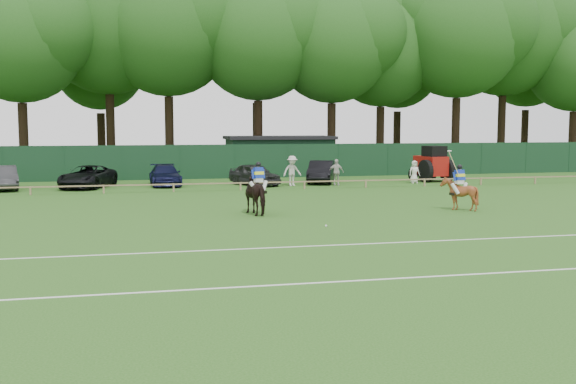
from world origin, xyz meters
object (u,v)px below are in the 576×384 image
object	(u,v)px
horse_chestnut	(459,194)
tractor	(432,165)
utility_shed	(279,155)
hatch_grey	(254,174)
spectator_right	(414,172)
polo_ball	(326,226)
estate_black	(321,172)
spectator_mid	(336,172)
horse_dark	(258,194)
spectator_left	(292,171)
sedan_navy	(165,175)
suv_black	(88,177)
sedan_grey	(3,178)

from	to	relation	value
horse_chestnut	tractor	size ratio (longest dim) A/B	0.49
horse_chestnut	utility_shed	distance (m)	23.84
hatch_grey	spectator_right	xyz separation A→B (m)	(10.82, -0.95, 0.05)
polo_ball	utility_shed	size ratio (longest dim) A/B	0.01
estate_black	spectator_mid	bearing A→B (deg)	-55.01
horse_dark	utility_shed	xyz separation A→B (m)	(5.89, 22.83, 0.63)
hatch_grey	spectator_left	xyz separation A→B (m)	(2.31, -0.94, 0.26)
spectator_left	polo_ball	size ratio (longest dim) A/B	21.65
horse_chestnut	spectator_left	xyz separation A→B (m)	(-4.73, 13.78, 0.19)
estate_black	spectator_right	world-z (taller)	spectator_right
spectator_left	hatch_grey	bearing A→B (deg)	145.95
sedan_navy	tractor	bearing A→B (deg)	-4.74
horse_chestnut	suv_black	world-z (taller)	horse_chestnut
spectator_mid	tractor	bearing A→B (deg)	21.04
spectator_right	utility_shed	bearing A→B (deg)	125.57
sedan_grey	sedan_navy	distance (m)	9.80
horse_dark	hatch_grey	xyz separation A→B (m)	(2.32, 13.98, -0.19)
sedan_grey	sedan_navy	size ratio (longest dim) A/B	0.96
suv_black	hatch_grey	xyz separation A→B (m)	(10.54, -0.62, 0.02)
sedan_grey	sedan_navy	bearing A→B (deg)	-8.99
sedan_grey	estate_black	world-z (taller)	estate_black
sedan_navy	estate_black	distance (m)	10.47
hatch_grey	utility_shed	size ratio (longest dim) A/B	0.50
horse_dark	spectator_right	world-z (taller)	horse_dark
horse_chestnut	hatch_grey	distance (m)	16.32
sedan_navy	tractor	xyz separation A→B (m)	(18.34, -0.92, 0.50)
horse_dark	sedan_grey	xyz separation A→B (m)	(-13.17, 14.49, -0.18)
spectator_right	polo_ball	xyz separation A→B (m)	(-11.25, -17.31, -0.72)
spectator_left	spectator_mid	size ratio (longest dim) A/B	1.14
hatch_grey	tractor	xyz separation A→B (m)	(12.63, 0.19, 0.46)
spectator_mid	utility_shed	xyz separation A→B (m)	(-1.65, 10.03, 0.68)
spectator_left	utility_shed	size ratio (longest dim) A/B	0.23
horse_dark	suv_black	world-z (taller)	horse_dark
sedan_grey	polo_ball	xyz separation A→B (m)	(15.07, -18.77, -0.68)
suv_black	utility_shed	distance (m)	16.36
tractor	suv_black	bearing A→B (deg)	170.76
sedan_grey	sedan_navy	world-z (taller)	sedan_grey
horse_chestnut	spectator_left	bearing A→B (deg)	-78.08
spectator_left	polo_ball	distance (m)	17.56
sedan_navy	estate_black	size ratio (longest dim) A/B	1.01
horse_chestnut	polo_ball	world-z (taller)	horse_chestnut
spectator_mid	tractor	size ratio (longest dim) A/B	0.54
polo_ball	spectator_left	bearing A→B (deg)	81.02
sedan_navy	hatch_grey	bearing A→B (deg)	-12.88
spectator_right	spectator_mid	bearing A→B (deg)	-178.55
horse_chestnut	hatch_grey	world-z (taller)	horse_chestnut
hatch_grey	utility_shed	world-z (taller)	utility_shed
estate_black	utility_shed	distance (m)	8.27
suv_black	utility_shed	bearing A→B (deg)	49.28
horse_chestnut	tractor	xyz separation A→B (m)	(5.58, 14.91, 0.39)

